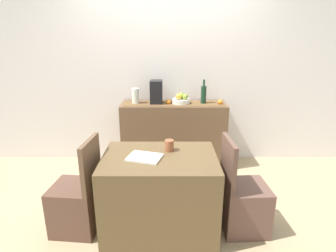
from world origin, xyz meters
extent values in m
cube|color=tan|center=(0.00, 0.00, -0.01)|extent=(6.40, 6.40, 0.02)
cube|color=silver|center=(0.00, 1.18, 1.35)|extent=(6.40, 0.06, 2.70)
cube|color=brown|center=(0.09, 0.92, 0.44)|extent=(1.39, 0.42, 0.88)
cube|color=brown|center=(0.09, 0.92, 0.89)|extent=(1.31, 0.32, 0.01)
cylinder|color=white|center=(0.18, 0.92, 0.92)|extent=(0.24, 0.24, 0.06)
sphere|color=olive|center=(0.24, 0.89, 0.98)|extent=(0.07, 0.07, 0.07)
sphere|color=gold|center=(0.15, 0.89, 0.98)|extent=(0.08, 0.08, 0.08)
sphere|color=#84B22F|center=(0.19, 0.96, 0.98)|extent=(0.08, 0.08, 0.08)
cylinder|color=#173723|center=(0.48, 0.92, 1.00)|extent=(0.07, 0.07, 0.23)
cylinder|color=#173723|center=(0.48, 0.92, 1.16)|extent=(0.03, 0.03, 0.08)
cube|color=black|center=(-0.14, 0.92, 1.04)|extent=(0.16, 0.18, 0.31)
cylinder|color=silver|center=(-0.41, 0.92, 0.98)|extent=(0.09, 0.09, 0.20)
sphere|color=orange|center=(0.02, 0.88, 0.92)|extent=(0.06, 0.06, 0.06)
sphere|color=orange|center=(0.70, 0.87, 0.92)|extent=(0.07, 0.07, 0.07)
cube|color=brown|center=(-0.06, -0.46, 0.37)|extent=(1.01, 0.72, 0.74)
cube|color=white|center=(-0.19, -0.49, 0.75)|extent=(0.33, 0.28, 0.02)
cylinder|color=brown|center=(0.03, -0.33, 0.79)|extent=(0.08, 0.08, 0.10)
cube|color=brown|center=(-0.84, -0.46, 0.23)|extent=(0.44, 0.44, 0.45)
cube|color=brown|center=(-0.66, -0.47, 0.68)|extent=(0.08, 0.40, 0.45)
cube|color=brown|center=(0.72, -0.46, 0.23)|extent=(0.42, 0.42, 0.45)
cube|color=brown|center=(0.54, -0.47, 0.68)|extent=(0.06, 0.40, 0.45)
camera|label=1|loc=(0.01, -2.72, 1.76)|focal=30.26mm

